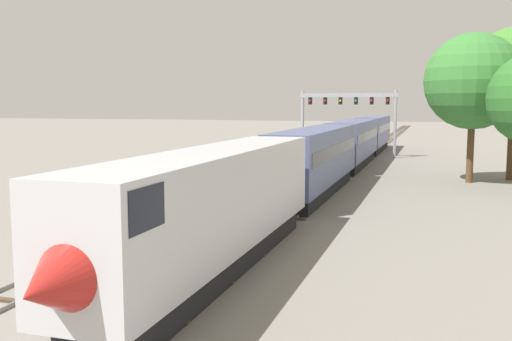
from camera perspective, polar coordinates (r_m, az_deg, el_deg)
ground_plane at (r=20.86m, az=-12.89°, el=-11.84°), size 400.00×400.00×0.00m
track_main at (r=77.72m, az=11.40°, el=1.77°), size 2.60×200.00×0.16m
track_near at (r=58.98m, az=4.00°, el=0.35°), size 2.60×160.00×0.16m
passenger_train at (r=51.45m, az=8.33°, el=2.21°), size 3.04×80.19×4.80m
signal_gantry at (r=71.77m, az=9.21°, el=6.21°), size 12.10×0.49×8.23m
trackside_tree_mid at (r=50.61m, az=20.95°, el=8.33°), size 7.94×7.94×12.39m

